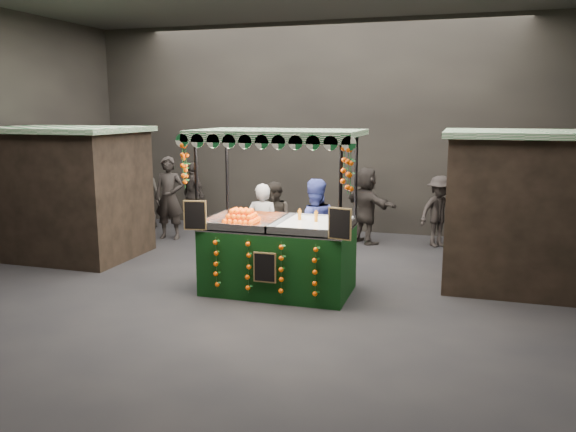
% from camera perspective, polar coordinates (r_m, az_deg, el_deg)
% --- Properties ---
extents(ground, '(12.00, 12.00, 0.00)m').
position_cam_1_polar(ground, '(9.69, -3.34, -7.15)').
color(ground, black).
rests_on(ground, ground).
extents(market_hall, '(12.10, 10.10, 5.05)m').
position_cam_1_polar(market_hall, '(9.24, -3.57, 13.26)').
color(market_hall, black).
rests_on(market_hall, ground).
extents(neighbour_stall_left, '(3.00, 2.20, 2.60)m').
position_cam_1_polar(neighbour_stall_left, '(12.41, -21.16, 2.28)').
color(neighbour_stall_left, black).
rests_on(neighbour_stall_left, ground).
extents(neighbour_stall_right, '(3.00, 2.20, 2.60)m').
position_cam_1_polar(neighbour_stall_right, '(10.34, 23.27, 0.60)').
color(neighbour_stall_right, black).
rests_on(neighbour_stall_right, ground).
extents(juice_stall, '(2.71, 1.60, 2.63)m').
position_cam_1_polar(juice_stall, '(9.26, -0.97, -2.74)').
color(juice_stall, black).
rests_on(juice_stall, ground).
extents(vendor_grey, '(0.64, 0.46, 1.64)m').
position_cam_1_polar(vendor_grey, '(10.42, -2.53, -1.21)').
color(vendor_grey, gray).
rests_on(vendor_grey, ground).
extents(vendor_blue, '(1.04, 0.94, 1.76)m').
position_cam_1_polar(vendor_blue, '(10.08, 2.57, -1.26)').
color(vendor_blue, navy).
rests_on(vendor_blue, ground).
extents(shopper_0, '(0.73, 0.52, 1.89)m').
position_cam_1_polar(shopper_0, '(13.40, -11.72, 1.78)').
color(shopper_0, black).
rests_on(shopper_0, ground).
extents(shopper_1, '(0.94, 0.90, 1.53)m').
position_cam_1_polar(shopper_1, '(11.40, -1.34, -0.45)').
color(shopper_1, black).
rests_on(shopper_1, ground).
extents(shopper_2, '(1.02, 0.91, 1.65)m').
position_cam_1_polar(shopper_2, '(14.55, -9.32, 2.06)').
color(shopper_2, '#2E2825').
rests_on(shopper_2, ground).
extents(shopper_3, '(1.13, 1.09, 1.54)m').
position_cam_1_polar(shopper_3, '(12.81, 14.80, 0.45)').
color(shopper_3, black).
rests_on(shopper_3, ground).
extents(shopper_4, '(0.90, 0.62, 1.79)m').
position_cam_1_polar(shopper_4, '(14.73, -14.14, 2.24)').
color(shopper_4, '#2E2A25').
rests_on(shopper_4, ground).
extents(shopper_5, '(1.50, 1.43, 1.70)m').
position_cam_1_polar(shopper_5, '(12.81, 7.75, 1.06)').
color(shopper_5, '#2B2623').
rests_on(shopper_5, ground).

